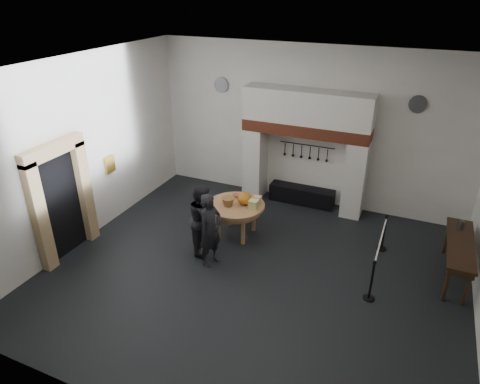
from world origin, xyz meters
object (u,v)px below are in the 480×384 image
at_px(visitor_near, 210,230).
at_px(side_table, 461,244).
at_px(work_table, 236,205).
at_px(iron_range, 302,195).
at_px(barrier_post_far, 384,233).
at_px(visitor_far, 203,219).
at_px(barrier_post_near, 371,281).

height_order(visitor_near, side_table, visitor_near).
bearing_deg(side_table, visitor_near, -161.95).
bearing_deg(visitor_near, work_table, 16.12).
bearing_deg(iron_range, visitor_near, -105.92).
bearing_deg(barrier_post_far, work_table, -167.51).
distance_m(visitor_far, barrier_post_far, 4.38).
distance_m(visitor_near, side_table, 5.44).
height_order(work_table, barrier_post_far, barrier_post_far).
bearing_deg(work_table, side_table, 3.32).
relative_size(work_table, barrier_post_far, 1.62).
xyz_separation_m(visitor_near, visitor_far, (-0.40, 0.40, -0.02)).
xyz_separation_m(work_table, side_table, (5.16, 0.30, 0.03)).
xyz_separation_m(iron_range, visitor_near, (-1.08, -3.77, 0.63)).
bearing_deg(work_table, barrier_post_near, -18.73).
xyz_separation_m(visitor_near, barrier_post_far, (3.58, 2.18, -0.43)).
height_order(visitor_near, barrier_post_near, visitor_near).
relative_size(barrier_post_near, barrier_post_far, 1.00).
height_order(work_table, visitor_near, visitor_near).
bearing_deg(iron_range, side_table, -26.92).
xyz_separation_m(iron_range, side_table, (4.10, -2.08, 0.62)).
height_order(work_table, barrier_post_near, barrier_post_near).
relative_size(work_table, side_table, 0.66).
bearing_deg(side_table, visitor_far, -167.00).
bearing_deg(visitor_near, barrier_post_far, -42.06).
distance_m(iron_range, barrier_post_near, 4.38).
relative_size(work_table, barrier_post_near, 1.62).
distance_m(visitor_far, barrier_post_near, 4.01).
distance_m(iron_range, visitor_near, 3.97).
relative_size(visitor_far, barrier_post_near, 1.93).
xyz_separation_m(visitor_far, barrier_post_near, (3.98, -0.22, -0.42)).
height_order(work_table, side_table, side_table).
height_order(side_table, barrier_post_far, same).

